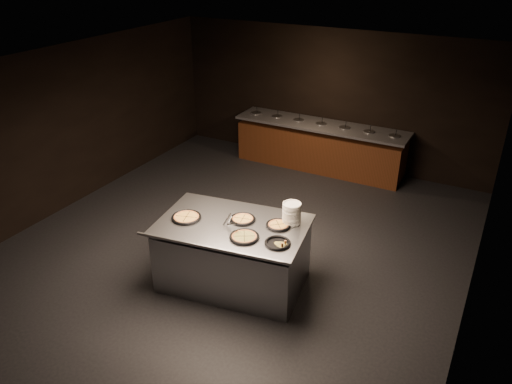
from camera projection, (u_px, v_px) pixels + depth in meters
room at (235, 165)px, 7.49m from camera, size 7.02×8.02×2.92m
salad_bar at (319, 149)px, 10.75m from camera, size 3.70×0.83×1.18m
serving_counter at (233, 255)px, 7.10m from camera, size 2.21×1.60×0.99m
plate_stack at (292, 214)px, 6.81m from camera, size 0.26×0.26×0.30m
pan_veggie_whole at (186, 217)px, 6.98m from camera, size 0.42×0.42×0.04m
pan_cheese_whole at (243, 219)px, 6.94m from camera, size 0.36×0.36×0.04m
pan_cheese_slices_a at (278, 225)px, 6.80m from camera, size 0.34×0.34×0.04m
pan_cheese_slices_b at (244, 237)px, 6.53m from camera, size 0.40×0.40×0.04m
pan_veggie_slices at (278, 243)px, 6.40m from camera, size 0.34×0.34×0.04m
server_left at (229, 219)px, 6.83m from camera, size 0.09×0.30×0.14m
server_right at (234, 227)px, 6.62m from camera, size 0.34×0.19×0.17m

